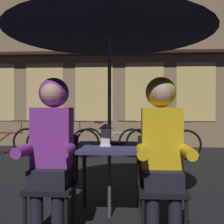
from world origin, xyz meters
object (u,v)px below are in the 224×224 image
(chair_right, at_px, (161,180))
(person_right_hooded, at_px, (162,141))
(bicycle_fourth, at_px, (162,143))
(patio_umbrella, at_px, (109,17))
(cafe_table, at_px, (109,155))
(person_left_hooded, at_px, (52,140))
(bicycle_second, at_px, (63,142))
(chair_left, at_px, (54,179))
(lantern, at_px, (106,134))
(bicycle_nearest, at_px, (5,141))
(bicycle_third, at_px, (111,141))
(book, at_px, (115,143))

(chair_right, bearing_deg, person_right_hooded, -90.00)
(bicycle_fourth, bearing_deg, patio_umbrella, -106.17)
(cafe_table, relative_size, bicycle_fourth, 0.45)
(person_left_hooded, distance_m, bicycle_second, 3.85)
(bicycle_second, bearing_deg, chair_left, -77.46)
(person_left_hooded, bearing_deg, lantern, 40.92)
(chair_left, xyz_separation_m, bicycle_nearest, (-2.23, 3.80, -0.14))
(cafe_table, height_order, lantern, lantern)
(cafe_table, bearing_deg, bicycle_third, 93.50)
(patio_umbrella, height_order, person_right_hooded, patio_umbrella)
(person_left_hooded, distance_m, bicycle_third, 3.99)
(person_right_hooded, xyz_separation_m, bicycle_fourth, (0.48, 3.73, -0.50))
(person_left_hooded, height_order, book, person_left_hooded)
(patio_umbrella, relative_size, bicycle_second, 1.38)
(cafe_table, bearing_deg, bicycle_second, 111.43)
(person_left_hooded, height_order, bicycle_nearest, person_left_hooded)
(bicycle_nearest, relative_size, bicycle_third, 1.01)
(bicycle_fourth, bearing_deg, lantern, -106.56)
(patio_umbrella, relative_size, bicycle_third, 1.38)
(chair_left, relative_size, book, 4.35)
(bicycle_third, relative_size, book, 8.36)
(chair_right, distance_m, person_right_hooded, 0.36)
(bicycle_nearest, bearing_deg, patio_umbrella, -51.73)
(chair_left, xyz_separation_m, chair_right, (0.96, 0.00, 0.00))
(person_left_hooded, relative_size, book, 7.00)
(bicycle_third, height_order, bicycle_fourth, same)
(cafe_table, distance_m, book, 0.18)
(bicycle_third, bearing_deg, bicycle_fourth, -10.68)
(person_right_hooded, bearing_deg, lantern, 143.28)
(patio_umbrella, bearing_deg, person_left_hooded, -138.43)
(person_left_hooded, xyz_separation_m, bicycle_second, (-0.82, 3.73, -0.50))
(patio_umbrella, distance_m, chair_right, 1.68)
(person_right_hooded, distance_m, bicycle_fourth, 3.80)
(lantern, distance_m, chair_right, 0.72)
(person_left_hooded, bearing_deg, bicycle_second, 102.35)
(bicycle_second, bearing_deg, bicycle_nearest, 174.75)
(chair_left, distance_m, person_right_hooded, 1.03)
(cafe_table, bearing_deg, person_right_hooded, -41.57)
(person_right_hooded, xyz_separation_m, bicycle_third, (-0.70, 3.95, -0.50))
(bicycle_second, xyz_separation_m, book, (1.34, -3.17, 0.41))
(chair_left, height_order, bicycle_second, chair_left)
(chair_left, xyz_separation_m, bicycle_fourth, (1.44, 3.67, -0.14))
(chair_left, height_order, person_left_hooded, person_left_hooded)
(chair_left, relative_size, bicycle_second, 0.52)
(lantern, bearing_deg, cafe_table, 48.63)
(bicycle_second, relative_size, book, 8.40)
(bicycle_nearest, bearing_deg, person_right_hooded, -50.44)
(cafe_table, distance_m, person_left_hooded, 0.67)
(bicycle_second, bearing_deg, chair_right, -64.18)
(lantern, distance_m, bicycle_nearest, 4.41)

